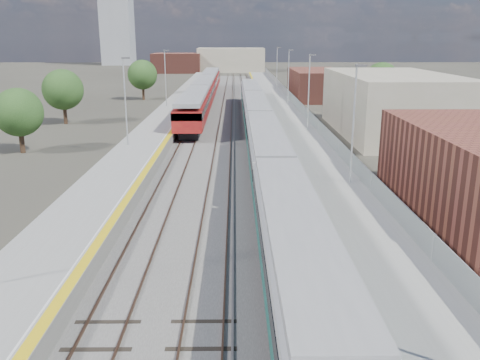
{
  "coord_description": "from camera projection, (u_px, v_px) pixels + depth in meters",
  "views": [
    {
      "loc": [
        -0.84,
        -9.55,
        10.06
      ],
      "look_at": [
        -0.56,
        18.41,
        2.2
      ],
      "focal_mm": 38.0,
      "sensor_mm": 36.0,
      "label": 1
    }
  ],
  "objects": [
    {
      "name": "tree_a",
      "position": [
        18.0,
        112.0,
        44.98
      ],
      "size": [
        4.3,
        4.3,
        5.82
      ],
      "color": "#382619",
      "rests_on": "ground"
    },
    {
      "name": "green_train",
      "position": [
        260.0,
        127.0,
        46.85
      ],
      "size": [
        2.7,
        75.28,
        2.97
      ],
      "color": "black",
      "rests_on": "ground"
    },
    {
      "name": "ballast_bed",
      "position": [
        224.0,
        122.0,
        62.44
      ],
      "size": [
        10.5,
        155.0,
        0.06
      ],
      "primitive_type": "cube",
      "color": "#565451",
      "rests_on": "ground"
    },
    {
      "name": "tree_b",
      "position": [
        63.0,
        90.0,
        60.27
      ],
      "size": [
        4.8,
        4.8,
        6.5
      ],
      "color": "#382619",
      "rests_on": "ground"
    },
    {
      "name": "tree_c",
      "position": [
        142.0,
        75.0,
        83.82
      ],
      "size": [
        4.85,
        4.85,
        6.57
      ],
      "color": "#382619",
      "rests_on": "ground"
    },
    {
      "name": "ground",
      "position": [
        242.0,
        126.0,
        60.06
      ],
      "size": [
        320.0,
        320.0,
        0.0
      ],
      "primitive_type": "plane",
      "color": "#47443A",
      "rests_on": "ground"
    },
    {
      "name": "buildings",
      "position": [
        173.0,
        35.0,
        142.27
      ],
      "size": [
        72.0,
        185.5,
        40.0
      ],
      "color": "brown",
      "rests_on": "ground"
    },
    {
      "name": "platform_left",
      "position": [
        168.0,
        118.0,
        62.23
      ],
      "size": [
        4.3,
        155.0,
        8.52
      ],
      "color": "slate",
      "rests_on": "ground"
    },
    {
      "name": "tree_d",
      "position": [
        381.0,
        80.0,
        73.26
      ],
      "size": [
        4.93,
        4.93,
        6.68
      ],
      "color": "#382619",
      "rests_on": "ground"
    },
    {
      "name": "platform_right",
      "position": [
        285.0,
        118.0,
        62.36
      ],
      "size": [
        4.7,
        155.0,
        8.52
      ],
      "color": "slate",
      "rests_on": "ground"
    },
    {
      "name": "tracks",
      "position": [
        229.0,
        119.0,
        64.03
      ],
      "size": [
        8.96,
        160.0,
        0.17
      ],
      "color": "#4C3323",
      "rests_on": "ground"
    },
    {
      "name": "red_train",
      "position": [
        205.0,
        90.0,
        78.17
      ],
      "size": [
        3.02,
        61.27,
        3.82
      ],
      "color": "black",
      "rests_on": "ground"
    }
  ]
}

